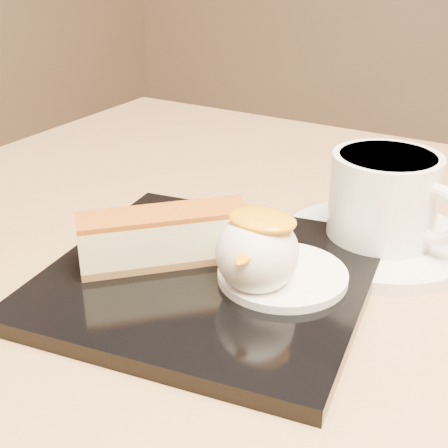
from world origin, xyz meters
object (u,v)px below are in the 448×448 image
Objects in this scene: ice_cream_scoop at (257,253)px; coffee_cup at (386,196)px; table at (247,445)px; saucer at (378,241)px; dessert_plate at (210,277)px; cheesecake at (164,237)px.

coffee_cup reaches higher than ice_cream_scoop.
table is 0.23m from coffee_cup.
dessert_plate is at bearing -125.99° from saucer.
coffee_cup is at bearing 53.21° from dessert_plate.
cheesecake is 0.73× the size of saucer.
saucer is at bearing 69.62° from ice_cream_scoop.
ice_cream_scoop is (0.04, -0.01, 0.03)m from dessert_plate.
cheesecake is 0.17m from coffee_cup.
ice_cream_scoop is at bearing -110.38° from saucer.
ice_cream_scoop reaches higher than saucer.
saucer is at bearing 54.01° from dessert_plate.
dessert_plate is 0.05m from ice_cream_scoop.
cheesecake is 0.17m from saucer.
saucer reaches higher than table.
coffee_cup is (0.05, 0.12, 0.01)m from ice_cream_scoop.
dessert_plate is 1.47× the size of saucer.
dessert_plate is 2.00× the size of cheesecake.
ice_cream_scoop is 0.14m from saucer.
table is 0.20m from saucer.
cheesecake reaches higher than saucer.
table is 0.20m from ice_cream_scoop.
dessert_plate is at bearing -147.18° from table.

